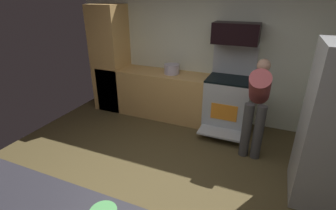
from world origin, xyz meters
The scene contains 8 objects.
ground_plane centered at (0.00, 0.00, -0.01)m, with size 5.20×4.80×0.02m, color #4F4226.
wall_back centered at (0.00, 2.34, 1.30)m, with size 5.20×0.12×2.60m, color silver.
lower_cabinet_run centered at (-0.90, 1.98, 0.45)m, with size 2.40×0.60×0.90m, color tan.
cabinet_column centered at (-1.90, 1.98, 1.05)m, with size 0.60×0.60×2.10m, color tan.
oven_range centered at (0.55, 1.97, 0.51)m, with size 0.76×0.98×1.52m.
microwave centered at (0.55, 2.06, 1.69)m, with size 0.74×0.38×0.34m, color black.
person_cook centered at (1.06, 1.36, 0.84)m, with size 0.31×0.67×1.40m.
stock_pot centered at (-0.55, 1.98, 0.99)m, with size 0.28×0.28×0.18m, color #BCB4C7.
Camera 1 is at (1.18, -2.25, 2.28)m, focal length 26.96 mm.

